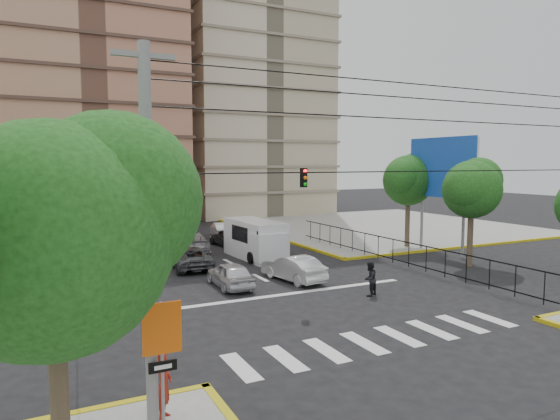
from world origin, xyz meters
TOP-DOWN VIEW (x-y plane):
  - ground at (0.00, 0.00)m, footprint 160.00×160.00m
  - sidewalk_ne at (20.00, 20.00)m, footprint 26.00×26.00m
  - crosswalk_stripes at (0.00, -6.00)m, footprint 12.00×2.40m
  - stop_line at (0.00, 1.20)m, footprint 13.00×0.40m
  - tower_beige at (14.00, 40.00)m, footprint 17.00×16.00m
  - park_fence at (9.00, 4.50)m, footprint 0.10×22.50m
  - billboard at (14.45, 6.00)m, footprint 0.36×6.20m
  - tree_sw_near at (-10.90, -9.99)m, footprint 5.63×4.60m
  - tree_park_a at (13.08, 2.01)m, footprint 4.41×3.60m
  - tree_park_c at (14.09, 9.01)m, footprint 4.65×3.80m
  - tree_tudor at (-11.90, 16.01)m, footprint 5.39×4.40m
  - traffic_light_nw at (-7.80, 7.80)m, footprint 0.28×0.22m
  - traffic_light_hanging at (0.00, -2.04)m, footprint 18.00×9.12m
  - utility_pole_sw at (-9.00, -9.00)m, footprint 1.40×0.28m
  - district_sign at (-8.80, -9.24)m, footprint 0.90×0.12m
  - van_right_lane at (2.10, 10.26)m, footprint 2.53×5.81m
  - van_left_lane at (-1.47, 20.03)m, footprint 2.38×4.83m
  - car_silver_front_left at (-2.27, 3.75)m, footprint 1.68×4.00m
  - car_white_front_right at (1.36, 3.58)m, footprint 2.18×4.47m
  - car_grey_mid_left at (-2.87, 9.27)m, footprint 2.61×5.01m
  - car_silver_rear_left at (-1.38, 14.85)m, footprint 2.19×5.33m
  - car_darkgrey_mid_right at (2.09, 15.89)m, footprint 2.08×4.20m
  - car_white_rear_right at (3.17, 20.43)m, footprint 2.02×4.21m
  - pedestrian_sw_corner at (-8.60, -8.40)m, footprint 0.65×0.75m
  - pedestrian_crosswalk at (3.25, -0.84)m, footprint 1.02×0.93m

SIDE VIEW (x-z plane):
  - ground at x=0.00m, z-range 0.00..0.00m
  - park_fence at x=9.00m, z-range -0.83..0.83m
  - crosswalk_stripes at x=0.00m, z-range 0.00..0.01m
  - stop_line at x=0.00m, z-range 0.00..0.01m
  - sidewalk_ne at x=20.00m, z-range 0.00..0.15m
  - car_white_rear_right at x=3.17m, z-range 0.00..1.33m
  - car_grey_mid_left at x=-2.87m, z-range 0.00..1.35m
  - car_silver_front_left at x=-2.27m, z-range 0.00..1.35m
  - car_darkgrey_mid_right at x=2.09m, z-range 0.00..1.38m
  - car_white_front_right at x=1.36m, z-range 0.00..1.41m
  - car_silver_rear_left at x=-1.38m, z-range 0.00..1.54m
  - pedestrian_crosswalk at x=3.25m, z-range 0.00..1.69m
  - pedestrian_sw_corner at x=-8.60m, z-range 0.15..1.87m
  - van_left_lane at x=-1.47m, z-range -0.03..2.06m
  - van_right_lane at x=2.10m, z-range -0.03..2.54m
  - district_sign at x=-8.80m, z-range 0.85..4.05m
  - traffic_light_nw at x=-7.80m, z-range 0.91..5.31m
  - utility_pole_sw at x=-9.00m, z-range 0.27..9.27m
  - tree_park_a at x=13.08m, z-range 1.60..8.42m
  - tree_tudor at x=-11.90m, z-range 1.50..8.93m
  - tree_sw_near at x=-10.90m, z-range 1.48..9.06m
  - tree_park_c at x=14.09m, z-range 1.71..8.96m
  - traffic_light_hanging at x=0.00m, z-range 5.44..6.36m
  - billboard at x=14.45m, z-range 1.95..10.05m
  - tower_beige at x=14.00m, z-range 0.00..48.00m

